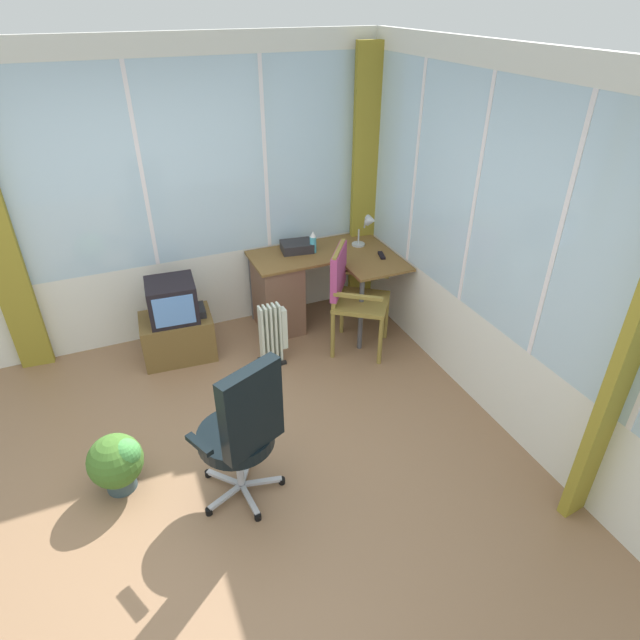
# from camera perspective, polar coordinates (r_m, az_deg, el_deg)

# --- Properties ---
(ground) EXTENTS (5.38, 5.14, 0.06)m
(ground) POSITION_cam_1_polar(r_m,az_deg,el_deg) (4.00, -10.65, -16.90)
(ground) COLOR #8C6749
(north_window_panel) EXTENTS (4.38, 0.07, 2.68)m
(north_window_panel) POSITION_cam_1_polar(r_m,az_deg,el_deg) (5.03, -18.06, 11.72)
(north_window_panel) COLOR silver
(north_window_panel) RESTS_ON ground
(east_window_panel) EXTENTS (0.07, 4.14, 2.68)m
(east_window_panel) POSITION_cam_1_polar(r_m,az_deg,el_deg) (4.03, 19.56, 6.53)
(east_window_panel) COLOR silver
(east_window_panel) RESTS_ON ground
(curtain_corner) EXTENTS (0.28, 0.11, 2.58)m
(curtain_corner) POSITION_cam_1_polar(r_m,az_deg,el_deg) (5.48, 4.87, 14.23)
(curtain_corner) COLOR olive
(curtain_corner) RESTS_ON ground
(curtain_east_far) EXTENTS (0.28, 0.10, 2.58)m
(curtain_east_far) POSITION_cam_1_polar(r_m,az_deg,el_deg) (3.35, 30.70, -2.65)
(curtain_east_far) COLOR olive
(curtain_east_far) RESTS_ON ground
(desk) EXTENTS (1.35, 1.00, 0.76)m
(desk) POSITION_cam_1_polar(r_m,az_deg,el_deg) (5.28, -3.74, 3.26)
(desk) COLOR brown
(desk) RESTS_ON ground
(desk_lamp) EXTENTS (0.24, 0.21, 0.33)m
(desk_lamp) POSITION_cam_1_polar(r_m,az_deg,el_deg) (5.31, 5.21, 10.01)
(desk_lamp) COLOR #B2B7BC
(desk_lamp) RESTS_ON desk
(tv_remote) EXTENTS (0.08, 0.16, 0.02)m
(tv_remote) POSITION_cam_1_polar(r_m,az_deg,el_deg) (5.18, 6.62, 6.91)
(tv_remote) COLOR black
(tv_remote) RESTS_ON desk
(spray_bottle) EXTENTS (0.06, 0.06, 0.22)m
(spray_bottle) POSITION_cam_1_polar(r_m,az_deg,el_deg) (5.20, -0.75, 8.34)
(spray_bottle) COLOR #4CB7CE
(spray_bottle) RESTS_ON desk
(paper_tray) EXTENTS (0.33, 0.27, 0.09)m
(paper_tray) POSITION_cam_1_polar(r_m,az_deg,el_deg) (5.25, -2.51, 7.88)
(paper_tray) COLOR #272527
(paper_tray) RESTS_ON desk
(wooden_armchair) EXTENTS (0.67, 0.67, 1.02)m
(wooden_armchair) POSITION_cam_1_polar(r_m,az_deg,el_deg) (4.85, 3.01, 3.62)
(wooden_armchair) COLOR olive
(wooden_armchair) RESTS_ON ground
(office_chair) EXTENTS (0.63, 0.57, 1.13)m
(office_chair) POSITION_cam_1_polar(r_m,az_deg,el_deg) (3.40, -8.25, -11.33)
(office_chair) COLOR #B7B7BF
(office_chair) RESTS_ON ground
(tv_on_stand) EXTENTS (0.67, 0.49, 0.78)m
(tv_on_stand) POSITION_cam_1_polar(r_m,az_deg,el_deg) (5.03, -15.15, -0.44)
(tv_on_stand) COLOR brown
(tv_on_stand) RESTS_ON ground
(space_heater) EXTENTS (0.27, 0.17, 0.61)m
(space_heater) POSITION_cam_1_polar(r_m,az_deg,el_deg) (4.80, -5.02, -1.48)
(space_heater) COLOR silver
(space_heater) RESTS_ON ground
(potted_plant) EXTENTS (0.37, 0.37, 0.44)m
(potted_plant) POSITION_cam_1_polar(r_m,az_deg,el_deg) (3.94, -20.94, -13.99)
(potted_plant) COLOR #384E53
(potted_plant) RESTS_ON ground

